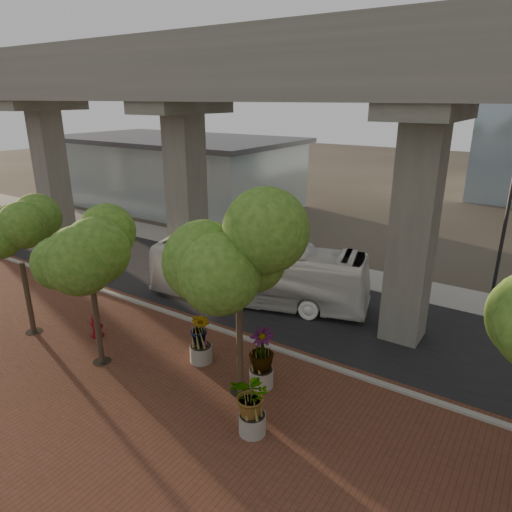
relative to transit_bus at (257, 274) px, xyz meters
The scene contains 17 objects.
ground 2.43m from the transit_bus, 53.27° to the right, with size 160.00×160.00×0.00m, color #363027.
brick_plaza 9.70m from the transit_bus, 83.20° to the right, with size 70.00×13.00×0.06m, color brown.
asphalt_road 1.94m from the transit_bus, 22.88° to the left, with size 90.00×8.00×0.04m, color black.
curb_strip 3.97m from the transit_bus, 72.13° to the right, with size 70.00×0.25×0.16m, color gray.
far_sidewalk 6.26m from the transit_bus, 79.25° to the left, with size 90.00×3.00×0.06m, color gray.
transit_viaduct 5.90m from the transit_bus, 22.88° to the left, with size 72.00×5.60×12.40m.
station_pavilion 23.84m from the transit_bus, 142.49° to the left, with size 23.00×13.00×6.30m.
transit_bus is the anchor object (origin of this frame).
fire_hydrant 7.83m from the transit_bus, 118.87° to the right, with size 0.57×0.51×1.13m.
planter_front 9.59m from the transit_bus, 57.60° to the right, with size 1.85×1.85×2.04m.
planter_right 7.19m from the transit_bus, 55.56° to the right, with size 2.10×2.10×2.24m.
planter_left 5.99m from the transit_bus, 78.03° to the right, with size 1.92×1.92×2.11m.
street_tree_far_west 10.68m from the transit_bus, 128.49° to the right, with size 3.37×3.37×5.73m.
street_tree_near_west 8.68m from the transit_bus, 103.76° to the right, with size 3.78×3.78×5.87m.
street_tree_near_east 8.42m from the transit_bus, 61.22° to the right, with size 4.06×4.06×7.05m.
streetlamp_west 10.52m from the transit_bus, 150.90° to the left, with size 0.41×1.21×8.33m.
streetlamp_east 11.39m from the transit_bus, 22.18° to the left, with size 0.43×1.26×8.72m.
Camera 1 is at (10.39, -16.03, 9.77)m, focal length 32.00 mm.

